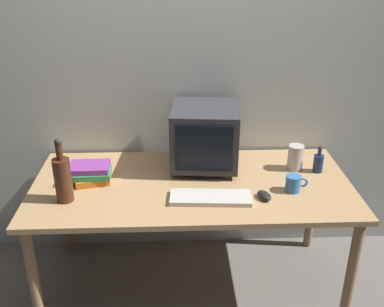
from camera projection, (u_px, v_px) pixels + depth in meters
The scene contains 11 objects.
ground_plane at pixel (192, 283), 2.81m from camera, with size 6.00×6.00×0.00m, color slate.
back_wall at pixel (189, 67), 2.71m from camera, with size 4.00×0.08×2.50m, color beige.
desk at pixel (192, 194), 2.53m from camera, with size 1.77×0.84×0.71m.
crt_monitor at pixel (205, 136), 2.61m from camera, with size 0.41×0.42×0.37m.
keyboard at pixel (210, 198), 2.33m from camera, with size 0.42×0.15×0.02m, color beige.
computer_mouse at pixel (264, 195), 2.34m from camera, with size 0.06×0.10×0.04m, color black.
bottle_tall at pixel (63, 178), 2.28m from camera, with size 0.09×0.09×0.35m.
bottle_short at pixel (318, 162), 2.60m from camera, with size 0.06×0.06×0.16m.
book_stack at pixel (91, 173), 2.50m from camera, with size 0.23×0.20×0.10m.
mug at pixel (294, 183), 2.40m from camera, with size 0.12×0.08×0.09m.
metal_canister at pixel (295, 157), 2.63m from camera, with size 0.09×0.09×0.15m, color #B7B2A8.
Camera 1 is at (-0.09, -2.19, 1.92)m, focal length 42.00 mm.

